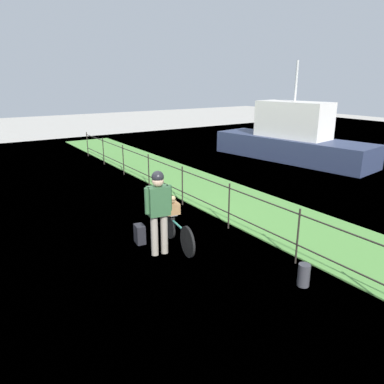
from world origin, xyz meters
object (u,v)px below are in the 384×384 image
Objects in this scene: wooden_crate at (171,208)px; cyclist_person at (159,206)px; terrier_dog at (171,199)px; mooring_bollard at (304,275)px; backpack_on_paving at (140,234)px; moored_boat_near at (292,139)px; bicycle_main at (177,231)px.

cyclist_person is (0.44, -0.52, 0.27)m from wooden_crate.
cyclist_person is (0.42, -0.52, 0.08)m from terrier_dog.
wooden_crate reaches higher than mooring_bollard.
cyclist_person is at bearing -51.25° from terrier_dog.
moored_boat_near reaches higher than backpack_on_paving.
mooring_bollard is at bearing 18.34° from terrier_dog.
backpack_on_paving is (-0.67, -0.11, -0.80)m from cyclist_person.
wooden_crate is at bearing 171.41° from bicycle_main.
terrier_dog is 0.83× the size of mooring_bollard.
wooden_crate reaches higher than backpack_on_paving.
terrier_dog is (0.02, -0.00, 0.19)m from wooden_crate.
cyclist_person is (0.10, -0.47, 0.67)m from bicycle_main.
wooden_crate is 2.98m from mooring_bollard.
bicycle_main is 0.53m from wooden_crate.
wooden_crate is at bearing -161.88° from mooring_bollard.
terrier_dog is 0.19× the size of cyclist_person.
terrier_dog reaches higher than wooden_crate.
moored_boat_near is (-4.36, 8.45, 0.14)m from wooden_crate.
wooden_crate is at bearing 130.17° from cyclist_person.
bicycle_main is at bearing -8.59° from terrier_dog.
backpack_on_paving is at bearing -65.56° from moored_boat_near.
moored_boat_near is at bearing 117.40° from terrier_dog.
bicycle_main is 0.93× the size of cyclist_person.
wooden_crate is 0.05× the size of moored_boat_near.
terrier_dog is at bearing 128.75° from cyclist_person.
terrier_dog is 3.00m from mooring_bollard.
mooring_bollard is at bearing 18.12° from wooden_crate.
cyclist_person is 4.31× the size of mooring_bollard.
bicycle_main reaches higher than mooring_bollard.
cyclist_person is at bearing -61.86° from moored_boat_near.
backpack_on_paving is at bearing -110.24° from wooden_crate.
cyclist_person is 2.86m from mooring_bollard.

